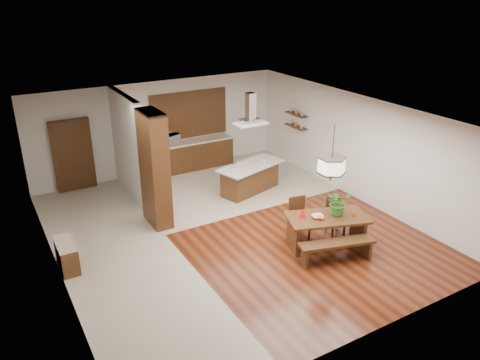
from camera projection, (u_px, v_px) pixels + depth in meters
room_shell at (229, 150)px, 10.78m from camera, size 9.00×9.04×2.92m
tile_hallway at (121, 259)px, 10.31m from camera, size 2.50×9.00×0.01m
tile_kitchen at (226, 184)px, 14.15m from camera, size 5.50×4.00×0.01m
soffit_band at (228, 115)px, 10.46m from camera, size 8.00×9.00×0.02m
partition_pier at (155, 169)px, 11.33m from camera, size 0.45×1.00×2.90m
partition_stub at (128, 145)px, 13.00m from camera, size 0.18×2.40×2.90m
hallway_console at (67, 256)px, 9.85m from camera, size 0.37×0.88×0.63m
hallway_doorway at (73, 155)px, 13.43m from camera, size 1.10×0.20×2.10m
rear_counter at (194, 154)px, 15.20m from camera, size 2.60×0.62×0.95m
kitchen_window at (189, 114)px, 14.92m from camera, size 2.60×0.08×1.50m
shelf_lower at (296, 126)px, 14.90m from camera, size 0.26×0.90×0.04m
shelf_upper at (296, 114)px, 14.74m from camera, size 0.26×0.90×0.04m
dining_table at (327, 224)px, 10.63m from camera, size 2.01×1.45×0.75m
dining_bench at (336, 251)px, 10.16m from camera, size 1.72×0.82×0.47m
dining_chair_left at (300, 218)px, 11.08m from camera, size 0.49×0.49×0.97m
dining_chair_right at (336, 216)px, 11.25m from camera, size 0.47×0.47×0.90m
pendant_lantern at (332, 154)px, 9.97m from camera, size 0.64×0.64×1.31m
foliage_plant at (338, 202)px, 10.53m from camera, size 0.65×0.60×0.60m
fruit_bowl at (317, 217)px, 10.48m from camera, size 0.32×0.32×0.06m
napkin_cone at (303, 213)px, 10.46m from camera, size 0.17×0.17×0.24m
gold_ornament at (354, 214)px, 10.55m from camera, size 0.09×0.09×0.11m
kitchen_island at (250, 178)px, 13.51m from camera, size 2.20×1.42×0.84m
range_hood at (251, 109)px, 12.72m from camera, size 0.90×0.55×0.87m
island_cup at (264, 161)px, 13.44m from camera, size 0.13×0.13×0.10m
microwave at (170, 139)px, 14.61m from camera, size 0.69×0.59×0.32m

